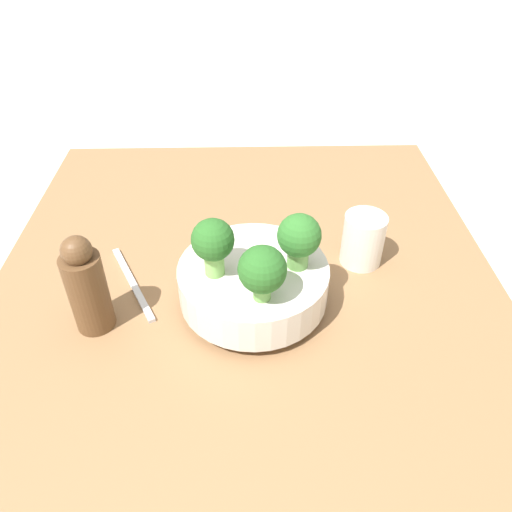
# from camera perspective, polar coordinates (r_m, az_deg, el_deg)

# --- Properties ---
(ground_plane) EXTENTS (6.00, 6.00, 0.00)m
(ground_plane) POSITION_cam_1_polar(r_m,az_deg,el_deg) (0.79, -0.75, -5.33)
(ground_plane) COLOR silver
(table) EXTENTS (0.94, 0.79, 0.03)m
(table) POSITION_cam_1_polar(r_m,az_deg,el_deg) (0.78, -0.76, -4.48)
(table) COLOR olive
(table) RESTS_ON ground_plane
(bowl) EXTENTS (0.21, 0.21, 0.07)m
(bowl) POSITION_cam_1_polar(r_m,az_deg,el_deg) (0.71, 0.00, -3.06)
(bowl) COLOR silver
(bowl) RESTS_ON table
(broccoli_floret_front) EXTENTS (0.06, 0.06, 0.09)m
(broccoli_floret_front) POSITION_cam_1_polar(r_m,az_deg,el_deg) (0.65, -4.61, 1.54)
(broccoli_floret_front) COLOR #7AB256
(broccoli_floret_front) RESTS_ON bowl
(broccoli_floret_right) EXTENTS (0.06, 0.06, 0.08)m
(broccoli_floret_right) POSITION_cam_1_polar(r_m,az_deg,el_deg) (0.62, 1.07, -1.66)
(broccoli_floret_right) COLOR #6BA34C
(broccoli_floret_right) RESTS_ON bowl
(broccoli_floret_back) EXTENTS (0.06, 0.06, 0.08)m
(broccoli_floret_back) POSITION_cam_1_polar(r_m,az_deg,el_deg) (0.67, 5.27, 2.09)
(broccoli_floret_back) COLOR #609347
(broccoli_floret_back) RESTS_ON bowl
(cup) EXTENTS (0.07, 0.07, 0.09)m
(cup) POSITION_cam_1_polar(r_m,az_deg,el_deg) (0.81, 12.40, 1.86)
(cup) COLOR silver
(cup) RESTS_ON table
(pepper_mill) EXTENTS (0.05, 0.05, 0.15)m
(pepper_mill) POSITION_cam_1_polar(r_m,az_deg,el_deg) (0.70, -18.50, -3.31)
(pepper_mill) COLOR brown
(pepper_mill) RESTS_ON table
(fork) EXTENTS (0.17, 0.09, 0.01)m
(fork) POSITION_cam_1_polar(r_m,az_deg,el_deg) (0.79, -13.67, -3.00)
(fork) COLOR silver
(fork) RESTS_ON table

